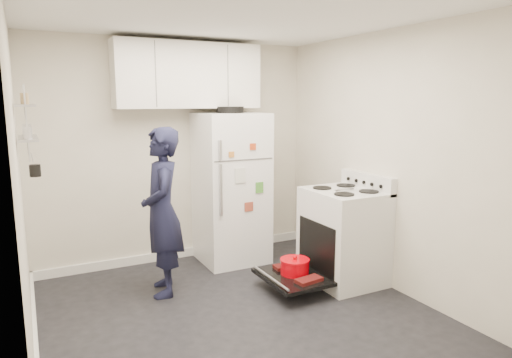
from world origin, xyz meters
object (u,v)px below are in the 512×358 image
electric_range (342,237)px  refrigerator (231,187)px  open_oven_door (294,272)px  person (162,212)px

electric_range → refrigerator: 1.38m
open_oven_door → refrigerator: 1.29m
refrigerator → person: bearing=-150.1°
refrigerator → person: (-0.96, -0.55, -0.06)m
electric_range → open_oven_door: size_ratio=1.57×
open_oven_door → refrigerator: (-0.17, 1.09, 0.67)m
electric_range → refrigerator: size_ratio=0.62×
refrigerator → person: refrigerator is taller
open_oven_door → person: (-1.13, 0.54, 0.61)m
person → electric_range: bearing=83.8°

